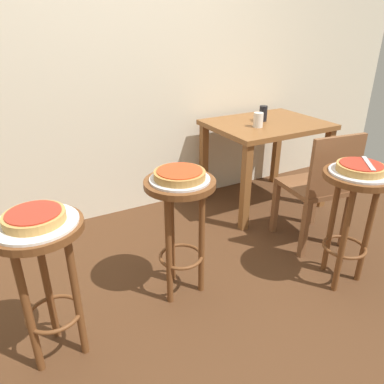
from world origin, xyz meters
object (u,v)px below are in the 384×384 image
at_px(serving_plate_foreground, 360,172).
at_px(dining_table, 266,136).
at_px(stool_middle, 44,262).
at_px(pizza_leftside, 180,174).
at_px(condiment_shaker, 259,118).
at_px(serving_plate_leftside, 180,179).
at_px(wooden_chair, 320,185).
at_px(stool_foreground, 353,204).
at_px(stool_leftside, 180,212).
at_px(pizza_foreground, 361,168).
at_px(cup_near_edge, 258,120).
at_px(pizza_server_knife, 368,163).
at_px(pizza_middle, 34,217).
at_px(serving_plate_middle, 36,223).
at_px(cup_far_edge, 263,113).

distance_m(serving_plate_foreground, dining_table, 1.16).
distance_m(stool_middle, pizza_leftside, 0.78).
relative_size(serving_plate_foreground, condiment_shaker, 4.73).
distance_m(serving_plate_foreground, pizza_leftside, 1.01).
distance_m(serving_plate_leftside, wooden_chair, 1.12).
bearing_deg(wooden_chair, condiment_shaker, 87.85).
xyz_separation_m(stool_foreground, pizza_leftside, (-0.93, 0.39, 0.23)).
distance_m(stool_foreground, wooden_chair, 0.44).
relative_size(stool_leftside, wooden_chair, 0.86).
relative_size(pizza_foreground, cup_near_edge, 2.28).
xyz_separation_m(serving_plate_leftside, dining_table, (1.19, 0.73, -0.12)).
height_order(stool_leftside, pizza_server_knife, pizza_server_knife).
height_order(stool_leftside, dining_table, dining_table).
bearing_deg(pizza_middle, serving_plate_middle, 180.00).
xyz_separation_m(pizza_foreground, pizza_server_knife, (0.03, -0.02, 0.03)).
xyz_separation_m(pizza_foreground, wooden_chair, (0.17, 0.40, -0.30)).
bearing_deg(pizza_foreground, cup_near_edge, 84.56).
distance_m(serving_plate_middle, dining_table, 2.11).
xyz_separation_m(pizza_leftside, condiment_shaker, (1.12, 0.76, 0.01)).
distance_m(pizza_leftside, dining_table, 1.40).
bearing_deg(serving_plate_middle, pizza_foreground, -9.17).
height_order(stool_foreground, serving_plate_foreground, serving_plate_foreground).
height_order(pizza_foreground, cup_near_edge, cup_near_edge).
height_order(pizza_foreground, pizza_leftside, same).
xyz_separation_m(stool_leftside, pizza_leftside, (0.00, 0.00, 0.23)).
distance_m(stool_foreground, stool_middle, 1.69).
distance_m(stool_leftside, condiment_shaker, 1.37).
xyz_separation_m(stool_foreground, pizza_server_knife, (0.03, -0.02, 0.25)).
height_order(serving_plate_foreground, dining_table, serving_plate_foreground).
bearing_deg(pizza_server_knife, pizza_foreground, 95.46).
bearing_deg(serving_plate_leftside, condiment_shaker, 34.13).
relative_size(pizza_middle, pizza_leftside, 0.92).
bearing_deg(dining_table, pizza_server_knife, -101.49).
height_order(stool_foreground, condiment_shaker, condiment_shaker).
relative_size(pizza_foreground, condiment_shaker, 3.69).
height_order(stool_middle, dining_table, dining_table).
bearing_deg(condiment_shaker, serving_plate_middle, -154.55).
height_order(serving_plate_foreground, pizza_foreground, pizza_foreground).
bearing_deg(pizza_middle, serving_plate_leftside, 9.64).
bearing_deg(wooden_chair, pizza_leftside, -179.94).
bearing_deg(dining_table, stool_leftside, -148.45).
height_order(serving_plate_leftside, cup_far_edge, cup_far_edge).
relative_size(stool_leftside, condiment_shaker, 10.33).
xyz_separation_m(stool_foreground, wooden_chair, (0.17, 0.40, -0.07)).
bearing_deg(pizza_middle, serving_plate_foreground, -9.17).
height_order(pizza_leftside, pizza_server_knife, pizza_server_knife).
height_order(pizza_foreground, dining_table, pizza_foreground).
relative_size(stool_foreground, serving_plate_leftside, 2.24).
xyz_separation_m(serving_plate_middle, pizza_leftside, (0.74, 0.13, 0.03)).
bearing_deg(pizza_server_knife, serving_plate_foreground, 95.46).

